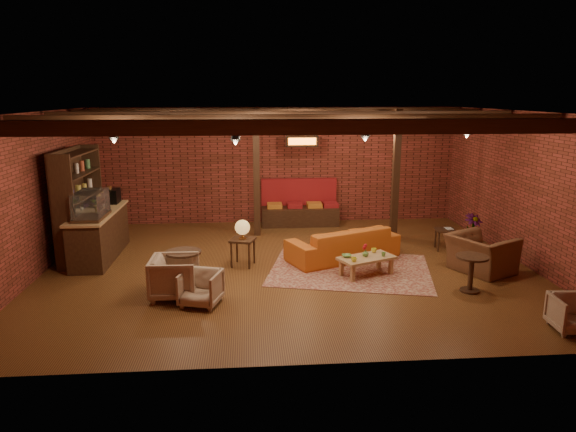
{
  "coord_description": "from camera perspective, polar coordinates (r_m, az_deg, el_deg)",
  "views": [
    {
      "loc": [
        -0.81,
        -10.2,
        3.54
      ],
      "look_at": [
        0.01,
        0.2,
        1.06
      ],
      "focal_mm": 32.0,
      "sensor_mm": 36.0,
      "label": 1
    }
  ],
  "objects": [
    {
      "name": "armchair_a",
      "position": [
        9.37,
        -12.5,
        -6.42
      ],
      "size": [
        0.77,
        0.82,
        0.83
      ],
      "primitive_type": "imported",
      "rotation": [
        0.0,
        0.0,
        1.55
      ],
      "color": "beige",
      "rests_on": "floor"
    },
    {
      "name": "ceiling_pipe",
      "position": [
        11.84,
        -0.57,
        10.05
      ],
      "size": [
        9.6,
        0.12,
        0.12
      ],
      "primitive_type": "cylinder",
      "rotation": [
        0.0,
        1.57,
        0.0
      ],
      "color": "black",
      "rests_on": "ceiling"
    },
    {
      "name": "wall_back",
      "position": [
        14.35,
        -1.22,
        5.62
      ],
      "size": [
        10.0,
        0.02,
        3.2
      ],
      "primitive_type": "cube",
      "color": "maroon",
      "rests_on": "ground"
    },
    {
      "name": "banquette",
      "position": [
        14.15,
        1.33,
        0.98
      ],
      "size": [
        2.1,
        0.7,
        1.0
      ],
      "primitive_type": null,
      "color": "maroon",
      "rests_on": "ground"
    },
    {
      "name": "post_right",
      "position": [
        12.86,
        11.89,
        4.43
      ],
      "size": [
        0.16,
        0.16,
        3.2
      ],
      "primitive_type": "cube",
      "color": "black",
      "rests_on": "ground"
    },
    {
      "name": "wall_left",
      "position": [
        11.19,
        -26.41,
        2.01
      ],
      "size": [
        0.02,
        8.0,
        3.2
      ],
      "primitive_type": "cube",
      "color": "maroon",
      "rests_on": "ground"
    },
    {
      "name": "plant_tall",
      "position": [
        12.57,
        20.1,
        2.0
      ],
      "size": [
        1.8,
        1.8,
        2.47
      ],
      "primitive_type": "imported",
      "rotation": [
        0.0,
        0.0,
        0.38
      ],
      "color": "#4C7F4C",
      "rests_on": "floor"
    },
    {
      "name": "ceiling",
      "position": [
        10.23,
        0.05,
        11.49
      ],
      "size": [
        10.0,
        8.0,
        0.02
      ],
      "primitive_type": "cube",
      "color": "black",
      "rests_on": "wall_back"
    },
    {
      "name": "service_counter",
      "position": [
        11.99,
        -20.29,
        -0.67
      ],
      "size": [
        0.8,
        2.5,
        1.6
      ],
      "primitive_type": null,
      "color": "black",
      "rests_on": "ground"
    },
    {
      "name": "plant_counter",
      "position": [
        12.06,
        -19.75,
        1.51
      ],
      "size": [
        0.35,
        0.39,
        0.3
      ],
      "primitive_type": "imported",
      "color": "#337F33",
      "rests_on": "service_counter"
    },
    {
      "name": "side_table_book",
      "position": [
        12.44,
        17.08,
        -1.57
      ],
      "size": [
        0.51,
        0.51,
        0.51
      ],
      "rotation": [
        0.0,
        0.0,
        -0.16
      ],
      "color": "black",
      "rests_on": "floor"
    },
    {
      "name": "floor",
      "position": [
        10.82,
        0.05,
        -5.7
      ],
      "size": [
        10.0,
        10.0,
        0.0
      ],
      "primitive_type": "plane",
      "color": "#3E1E0F",
      "rests_on": "ground"
    },
    {
      "name": "coffee_table",
      "position": [
        10.37,
        8.64,
        -4.72
      ],
      "size": [
        1.25,
        0.95,
        0.63
      ],
      "rotation": [
        0.0,
        0.0,
        0.41
      ],
      "color": "#A2834B",
      "rests_on": "floor"
    },
    {
      "name": "wall_right",
      "position": [
        11.89,
        24.86,
        2.76
      ],
      "size": [
        0.02,
        8.0,
        3.2
      ],
      "primitive_type": "cube",
      "color": "maroon",
      "rests_on": "ground"
    },
    {
      "name": "sofa",
      "position": [
        11.31,
        6.12,
        -3.02
      ],
      "size": [
        2.63,
        1.86,
        0.72
      ],
      "primitive_type": "imported",
      "rotation": [
        0.0,
        0.0,
        3.55
      ],
      "color": "#B75419",
      "rests_on": "floor"
    },
    {
      "name": "round_table_right",
      "position": [
        9.97,
        19.71,
        -5.44
      ],
      "size": [
        0.58,
        0.58,
        0.68
      ],
      "color": "black",
      "rests_on": "floor"
    },
    {
      "name": "ceiling_spotlights",
      "position": [
        10.25,
        0.05,
        9.59
      ],
      "size": [
        6.4,
        4.4,
        0.28
      ],
      "primitive_type": null,
      "color": "black",
      "rests_on": "ceiling"
    },
    {
      "name": "service_sign",
      "position": [
        13.42,
        1.57,
        8.3
      ],
      "size": [
        0.86,
        0.06,
        0.3
      ],
      "primitive_type": "cube",
      "color": "orange",
      "rests_on": "ceiling"
    },
    {
      "name": "ceiling_beams",
      "position": [
        10.24,
        0.05,
        10.82
      ],
      "size": [
        9.8,
        6.4,
        0.22
      ],
      "primitive_type": null,
      "color": "black",
      "rests_on": "ceiling"
    },
    {
      "name": "round_table_left",
      "position": [
        9.81,
        -11.5,
        -5.12
      ],
      "size": [
        0.67,
        0.67,
        0.7
      ],
      "color": "black",
      "rests_on": "floor"
    },
    {
      "name": "armchair_b",
      "position": [
        8.99,
        -9.68,
        -7.72
      ],
      "size": [
        0.79,
        0.76,
        0.66
      ],
      "primitive_type": "imported",
      "rotation": [
        0.0,
        0.0,
        -0.29
      ],
      "color": "beige",
      "rests_on": "floor"
    },
    {
      "name": "armchair_right",
      "position": [
        11.12,
        20.7,
        -3.31
      ],
      "size": [
        1.2,
        1.38,
        1.02
      ],
      "primitive_type": "imported",
      "rotation": [
        0.0,
        0.0,
        2.04
      ],
      "color": "brown",
      "rests_on": "floor"
    },
    {
      "name": "wall_front",
      "position": [
        6.54,
        2.83,
        -3.87
      ],
      "size": [
        10.0,
        0.02,
        3.2
      ],
      "primitive_type": "cube",
      "color": "maroon",
      "rests_on": "ground"
    },
    {
      "name": "post_left",
      "position": [
        12.94,
        -3.52,
        4.75
      ],
      "size": [
        0.16,
        0.16,
        3.2
      ],
      "primitive_type": "cube",
      "color": "black",
      "rests_on": "ground"
    },
    {
      "name": "side_table_lamp",
      "position": [
        10.75,
        -5.08,
        -1.67
      ],
      "size": [
        0.59,
        0.59,
        0.99
      ],
      "rotation": [
        0.0,
        0.0,
        -0.29
      ],
      "color": "black",
      "rests_on": "floor"
    },
    {
      "name": "rug",
      "position": [
        10.73,
        6.9,
        -5.94
      ],
      "size": [
        3.7,
        3.14,
        0.01
      ],
      "primitive_type": "cube",
      "rotation": [
        0.0,
        0.0,
        -0.23
      ],
      "color": "maroon",
      "rests_on": "floor"
    },
    {
      "name": "shelving_hutch",
      "position": [
        12.11,
        -22.14,
        1.26
      ],
      "size": [
        0.52,
        2.0,
        2.4
      ],
      "primitive_type": null,
      "color": "black",
      "rests_on": "ground"
    },
    {
      "name": "armchair_far",
      "position": [
        9.05,
        29.16,
        -9.3
      ],
      "size": [
        0.64,
        0.61,
        0.62
      ],
      "primitive_type": "imported",
      "rotation": [
        0.0,
        0.0,
        -0.08
      ],
      "color": "beige",
      "rests_on": "floor"
    }
  ]
}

